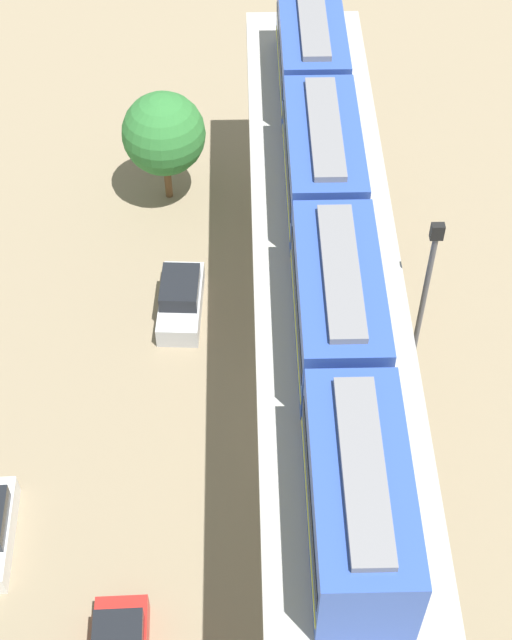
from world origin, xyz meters
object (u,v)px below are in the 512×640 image
(parked_car_silver, at_px, (181,299))
(tree_far_corner, at_px, (164,134))
(train, at_px, (330,229))
(signal_post, at_px, (419,320))

(parked_car_silver, height_order, tree_far_corner, tree_far_corner)
(tree_far_corner, bearing_deg, parked_car_silver, -83.75)
(train, relative_size, tree_far_corner, 4.71)
(train, xyz_separation_m, signal_post, (3.40, -1.01, -3.64))
(train, height_order, parked_car_silver, train)
(train, bearing_deg, parked_car_silver, 140.48)
(train, height_order, tree_far_corner, train)
(tree_far_corner, distance_m, signal_post, 16.81)
(tree_far_corner, bearing_deg, train, -62.12)
(signal_post, bearing_deg, parked_car_silver, 147.87)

